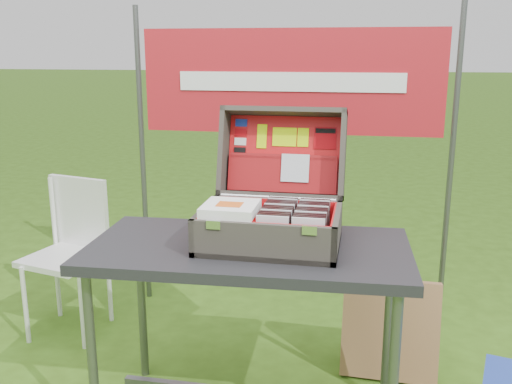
% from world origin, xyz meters
% --- Properties ---
extents(table, '(1.23, 0.65, 0.75)m').
position_xyz_m(table, '(-0.01, 0.03, 0.38)').
color(table, '#2C2C2F').
rests_on(table, ground).
extents(table_top, '(1.23, 0.65, 0.04)m').
position_xyz_m(table_top, '(-0.01, 0.03, 0.73)').
color(table_top, '#2C2C2F').
rests_on(table_top, ground).
extents(table_leg_fl, '(0.04, 0.04, 0.71)m').
position_xyz_m(table_leg_fl, '(-0.55, -0.21, 0.36)').
color(table_leg_fl, '#59595B').
rests_on(table_leg_fl, ground).
extents(table_leg_bl, '(0.04, 0.04, 0.71)m').
position_xyz_m(table_leg_bl, '(-0.55, 0.27, 0.36)').
color(table_leg_bl, '#59595B').
rests_on(table_leg_bl, ground).
extents(table_leg_br, '(0.04, 0.04, 0.71)m').
position_xyz_m(table_leg_br, '(0.54, 0.27, 0.36)').
color(table_leg_br, '#59595B').
rests_on(table_leg_br, ground).
extents(suitcase, '(0.51, 0.53, 0.47)m').
position_xyz_m(suitcase, '(0.07, 0.11, 0.99)').
color(suitcase, '#464138').
rests_on(suitcase, table).
extents(suitcase_base_bottom, '(0.51, 0.37, 0.02)m').
position_xyz_m(suitcase_base_bottom, '(0.07, 0.05, 0.76)').
color(suitcase_base_bottom, '#464138').
rests_on(suitcase_base_bottom, table_top).
extents(suitcase_base_wall_front, '(0.51, 0.02, 0.14)m').
position_xyz_m(suitcase_base_wall_front, '(0.07, -0.13, 0.82)').
color(suitcase_base_wall_front, '#464138').
rests_on(suitcase_base_wall_front, table_top).
extents(suitcase_base_wall_back, '(0.51, 0.02, 0.14)m').
position_xyz_m(suitcase_base_wall_back, '(0.07, 0.22, 0.82)').
color(suitcase_base_wall_back, '#464138').
rests_on(suitcase_base_wall_back, table_top).
extents(suitcase_base_wall_left, '(0.02, 0.37, 0.14)m').
position_xyz_m(suitcase_base_wall_left, '(-0.17, 0.05, 0.82)').
color(suitcase_base_wall_left, '#464138').
rests_on(suitcase_base_wall_left, table_top).
extents(suitcase_base_wall_right, '(0.02, 0.37, 0.14)m').
position_xyz_m(suitcase_base_wall_right, '(0.32, 0.05, 0.82)').
color(suitcase_base_wall_right, '#464138').
rests_on(suitcase_base_wall_right, table_top).
extents(suitcase_liner_floor, '(0.47, 0.33, 0.01)m').
position_xyz_m(suitcase_liner_floor, '(0.07, 0.05, 0.77)').
color(suitcase_liner_floor, red).
rests_on(suitcase_liner_floor, suitcase_base_bottom).
extents(suitcase_latch_left, '(0.05, 0.01, 0.03)m').
position_xyz_m(suitcase_latch_left, '(-0.09, -0.14, 0.88)').
color(suitcase_latch_left, silver).
rests_on(suitcase_latch_left, suitcase_base_wall_front).
extents(suitcase_latch_right, '(0.05, 0.01, 0.03)m').
position_xyz_m(suitcase_latch_right, '(0.24, -0.14, 0.88)').
color(suitcase_latch_right, silver).
rests_on(suitcase_latch_right, suitcase_base_wall_front).
extents(suitcase_hinge, '(0.46, 0.02, 0.02)m').
position_xyz_m(suitcase_hinge, '(0.07, 0.23, 0.89)').
color(suitcase_hinge, silver).
rests_on(suitcase_hinge, suitcase_base_wall_back).
extents(suitcase_lid_back, '(0.51, 0.12, 0.36)m').
position_xyz_m(suitcase_lid_back, '(0.07, 0.40, 1.03)').
color(suitcase_lid_back, '#464138').
rests_on(suitcase_lid_back, suitcase_base_wall_back).
extents(suitcase_lid_rim_far, '(0.51, 0.14, 0.06)m').
position_xyz_m(suitcase_lid_rim_far, '(0.07, 0.39, 1.22)').
color(suitcase_lid_rim_far, '#464138').
rests_on(suitcase_lid_rim_far, suitcase_lid_back).
extents(suitcase_lid_rim_near, '(0.51, 0.14, 0.06)m').
position_xyz_m(suitcase_lid_rim_near, '(0.07, 0.30, 0.88)').
color(suitcase_lid_rim_near, '#464138').
rests_on(suitcase_lid_rim_near, suitcase_lid_back).
extents(suitcase_lid_rim_left, '(0.02, 0.23, 0.39)m').
position_xyz_m(suitcase_lid_rim_left, '(-0.17, 0.35, 1.05)').
color(suitcase_lid_rim_left, '#464138').
rests_on(suitcase_lid_rim_left, suitcase_lid_back).
extents(suitcase_lid_rim_right, '(0.02, 0.23, 0.39)m').
position_xyz_m(suitcase_lid_rim_right, '(0.32, 0.35, 1.05)').
color(suitcase_lid_rim_right, '#464138').
rests_on(suitcase_lid_rim_right, suitcase_lid_back).
extents(suitcase_lid_liner, '(0.47, 0.09, 0.31)m').
position_xyz_m(suitcase_lid_liner, '(0.07, 0.39, 1.04)').
color(suitcase_lid_liner, red).
rests_on(suitcase_lid_liner, suitcase_lid_back).
extents(suitcase_liner_wall_front, '(0.47, 0.01, 0.12)m').
position_xyz_m(suitcase_liner_wall_front, '(0.07, -0.11, 0.83)').
color(suitcase_liner_wall_front, red).
rests_on(suitcase_liner_wall_front, suitcase_base_bottom).
extents(suitcase_liner_wall_back, '(0.47, 0.01, 0.12)m').
position_xyz_m(suitcase_liner_wall_back, '(0.07, 0.21, 0.83)').
color(suitcase_liner_wall_back, red).
rests_on(suitcase_liner_wall_back, suitcase_base_bottom).
extents(suitcase_liner_wall_left, '(0.01, 0.33, 0.12)m').
position_xyz_m(suitcase_liner_wall_left, '(-0.16, 0.05, 0.83)').
color(suitcase_liner_wall_left, red).
rests_on(suitcase_liner_wall_left, suitcase_base_bottom).
extents(suitcase_liner_wall_right, '(0.01, 0.33, 0.12)m').
position_xyz_m(suitcase_liner_wall_right, '(0.31, 0.05, 0.83)').
color(suitcase_liner_wall_right, red).
rests_on(suitcase_liner_wall_right, suitcase_base_bottom).
extents(suitcase_lid_pocket, '(0.45, 0.07, 0.15)m').
position_xyz_m(suitcase_lid_pocket, '(0.07, 0.35, 0.96)').
color(suitcase_lid_pocket, maroon).
rests_on(suitcase_lid_pocket, suitcase_lid_liner).
extents(suitcase_pocket_edge, '(0.44, 0.02, 0.02)m').
position_xyz_m(suitcase_pocket_edge, '(0.07, 0.36, 1.03)').
color(suitcase_pocket_edge, maroon).
rests_on(suitcase_pocket_edge, suitcase_lid_pocket).
extents(suitcase_pocket_cd, '(0.11, 0.04, 0.11)m').
position_xyz_m(suitcase_pocket_cd, '(0.13, 0.34, 0.99)').
color(suitcase_pocket_cd, silver).
rests_on(suitcase_pocket_cd, suitcase_lid_pocket).
extents(lid_sticker_cc_a, '(0.05, 0.01, 0.03)m').
position_xyz_m(lid_sticker_cc_a, '(-0.11, 0.42, 1.16)').
color(lid_sticker_cc_a, '#1933B2').
rests_on(lid_sticker_cc_a, suitcase_lid_liner).
extents(lid_sticker_cc_b, '(0.05, 0.01, 0.03)m').
position_xyz_m(lid_sticker_cc_b, '(-0.11, 0.41, 1.12)').
color(lid_sticker_cc_b, '#AA040B').
rests_on(lid_sticker_cc_b, suitcase_lid_liner).
extents(lid_sticker_cc_c, '(0.05, 0.01, 0.03)m').
position_xyz_m(lid_sticker_cc_c, '(-0.11, 0.40, 1.08)').
color(lid_sticker_cc_c, white).
rests_on(lid_sticker_cc_c, suitcase_lid_liner).
extents(lid_sticker_cc_d, '(0.05, 0.01, 0.03)m').
position_xyz_m(lid_sticker_cc_d, '(-0.11, 0.39, 1.05)').
color(lid_sticker_cc_d, black).
rests_on(lid_sticker_cc_d, suitcase_lid_liner).
extents(lid_card_neon_tall, '(0.04, 0.03, 0.10)m').
position_xyz_m(lid_card_neon_tall, '(-0.02, 0.40, 1.11)').
color(lid_card_neon_tall, '#CDFC02').
rests_on(lid_card_neon_tall, suitcase_lid_liner).
extents(lid_card_neon_main, '(0.10, 0.02, 0.08)m').
position_xyz_m(lid_card_neon_main, '(0.07, 0.40, 1.11)').
color(lid_card_neon_main, '#CDFC02').
rests_on(lid_card_neon_main, suitcase_lid_liner).
extents(lid_card_neon_small, '(0.05, 0.02, 0.08)m').
position_xyz_m(lid_card_neon_small, '(0.15, 0.40, 1.11)').
color(lid_card_neon_small, '#CDFC02').
rests_on(lid_card_neon_small, suitcase_lid_liner).
extents(lid_sticker_band, '(0.09, 0.03, 0.09)m').
position_xyz_m(lid_sticker_band, '(0.24, 0.40, 1.11)').
color(lid_sticker_band, '#AA040B').
rests_on(lid_sticker_band, suitcase_lid_liner).
extents(lid_sticker_band_bar, '(0.08, 0.01, 0.02)m').
position_xyz_m(lid_sticker_band_bar, '(0.24, 0.41, 1.14)').
color(lid_sticker_band_bar, black).
rests_on(lid_sticker_band_bar, suitcase_lid_liner).
extents(cd_left_0, '(0.11, 0.01, 0.13)m').
position_xyz_m(cd_left_0, '(0.11, -0.09, 0.84)').
color(cd_left_0, silver).
rests_on(cd_left_0, suitcase_liner_floor).
extents(cd_left_1, '(0.11, 0.01, 0.13)m').
position_xyz_m(cd_left_1, '(0.11, -0.07, 0.84)').
color(cd_left_1, black).
rests_on(cd_left_1, suitcase_liner_floor).
extents(cd_left_2, '(0.11, 0.01, 0.13)m').
position_xyz_m(cd_left_2, '(0.11, -0.05, 0.84)').
color(cd_left_2, black).
rests_on(cd_left_2, suitcase_liner_floor).
extents(cd_left_3, '(0.11, 0.01, 0.13)m').
position_xyz_m(cd_left_3, '(0.11, -0.03, 0.84)').
color(cd_left_3, black).
rests_on(cd_left_3, suitcase_liner_floor).
extents(cd_left_4, '(0.11, 0.01, 0.13)m').
position_xyz_m(cd_left_4, '(0.11, -0.01, 0.84)').
color(cd_left_4, silver).
rests_on(cd_left_4, suitcase_liner_floor).
extents(cd_left_5, '(0.11, 0.01, 0.13)m').
position_xyz_m(cd_left_5, '(0.11, 0.01, 0.84)').
color(cd_left_5, black).
rests_on(cd_left_5, suitcase_liner_floor).
extents(cd_left_6, '(0.11, 0.01, 0.13)m').
position_xyz_m(cd_left_6, '(0.11, 0.03, 0.84)').
color(cd_left_6, black).
rests_on(cd_left_6, suitcase_liner_floor).
extents(cd_left_7, '(0.11, 0.01, 0.13)m').
position_xyz_m(cd_left_7, '(0.11, 0.05, 0.84)').
color(cd_left_7, black).
rests_on(cd_left_7, suitcase_liner_floor).
extents(cd_left_8, '(0.11, 0.01, 0.13)m').
position_xyz_m(cd_left_8, '(0.11, 0.07, 0.84)').
color(cd_left_8, silver).
rests_on(cd_left_8, suitcase_liner_floor).
extents(cd_left_9, '(0.11, 0.01, 0.13)m').
position_xyz_m(cd_left_9, '(0.11, 0.09, 0.84)').
color(cd_left_9, black).
rests_on(cd_left_9, suitcase_liner_floor).
extents(cd_left_10, '(0.11, 0.01, 0.13)m').
position_xyz_m(cd_left_10, '(0.11, 0.11, 0.84)').
color(cd_left_10, black).
rests_on(cd_left_10, suitcase_liner_floor).
extents(cd_left_11, '(0.11, 0.01, 0.13)m').
position_xyz_m(cd_left_11, '(0.11, 0.13, 0.84)').
color(cd_left_11, black).
rests_on(cd_left_11, suitcase_liner_floor).
extents(cd_left_12, '(0.11, 0.01, 0.13)m').
position_xyz_m(cd_left_12, '(0.11, 0.15, 0.84)').
color(cd_left_12, silver).
rests_on(cd_left_12, suitcase_liner_floor).
extents(cd_left_13, '(0.11, 0.01, 0.13)m').
position_xyz_m(cd_left_13, '(0.11, 0.17, 0.84)').
color(cd_left_13, black).
rests_on(cd_left_13, suitcase_liner_floor).
extents(cd_right_0, '(0.11, 0.01, 0.13)m').
position_xyz_m(cd_right_0, '(0.23, -0.09, 0.84)').
color(cd_right_0, silver).
rests_on(cd_right_0, suitcase_liner_floor).
extents(cd_right_1, '(0.11, 0.01, 0.13)m').
position_xyz_m(cd_right_1, '(0.23, -0.07, 0.84)').
color(cd_right_1, black).
rests_on(cd_right_1, suitcase_liner_floor).
extents(cd_right_2, '(0.11, 0.01, 0.13)m').
position_xyz_m(cd_right_2, '(0.23, -0.05, 0.84)').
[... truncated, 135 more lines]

